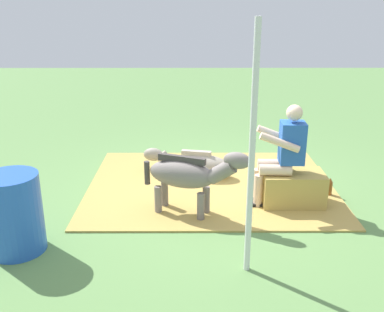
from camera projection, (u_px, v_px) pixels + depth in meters
name	position (u px, v px, depth m)	size (l,w,h in m)	color
ground_plane	(213.00, 193.00, 6.10)	(24.00, 24.00, 0.00)	#608C4C
hay_patch	(211.00, 185.00, 6.37)	(3.45, 2.75, 0.02)	tan
hay_bale	(292.00, 189.00, 5.71)	(0.79, 0.47, 0.44)	tan
person_seated	(282.00, 152.00, 5.54)	(0.67, 0.43, 1.32)	beige
pony_standing	(189.00, 175.00, 5.33)	(1.29, 0.67, 0.89)	slate
pony_lying	(195.00, 165.00, 6.60)	(1.36, 0.56, 0.42)	gray
soda_bottle	(330.00, 187.00, 5.98)	(0.07, 0.07, 0.27)	brown
water_barrel	(14.00, 214.00, 4.59)	(0.59, 0.59, 0.85)	blue
tent_pole_left	(252.00, 155.00, 3.99)	(0.06, 0.06, 2.39)	silver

